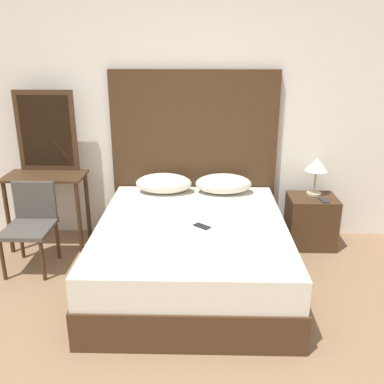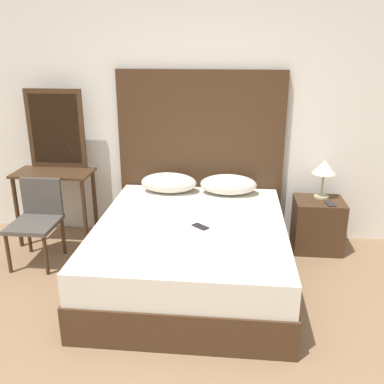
% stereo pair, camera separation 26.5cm
% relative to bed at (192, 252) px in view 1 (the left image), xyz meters
% --- Properties ---
extents(wall_back, '(10.00, 0.06, 2.70)m').
position_rel_bed_xyz_m(wall_back, '(0.07, 1.10, 1.06)').
color(wall_back, white).
rests_on(wall_back, ground_plane).
extents(bed, '(1.68, 2.00, 0.58)m').
position_rel_bed_xyz_m(bed, '(0.00, 0.00, 0.00)').
color(bed, '#422B19').
rests_on(bed, ground_plane).
extents(headboard, '(1.76, 0.05, 1.82)m').
position_rel_bed_xyz_m(headboard, '(0.00, 1.02, 0.62)').
color(headboard, '#422B19').
rests_on(headboard, ground_plane).
extents(pillow_left, '(0.58, 0.33, 0.21)m').
position_rel_bed_xyz_m(pillow_left, '(-0.31, 0.78, 0.40)').
color(pillow_left, silver).
rests_on(pillow_left, bed).
extents(pillow_right, '(0.58, 0.33, 0.21)m').
position_rel_bed_xyz_m(pillow_right, '(0.31, 0.78, 0.40)').
color(pillow_right, silver).
rests_on(pillow_right, bed).
extents(phone_on_bed, '(0.16, 0.15, 0.01)m').
position_rel_bed_xyz_m(phone_on_bed, '(0.09, -0.09, 0.30)').
color(phone_on_bed, '#232328').
rests_on(phone_on_bed, bed).
extents(nightstand, '(0.49, 0.42, 0.55)m').
position_rel_bed_xyz_m(nightstand, '(1.25, 0.77, -0.01)').
color(nightstand, '#422B19').
rests_on(nightstand, ground_plane).
extents(table_lamp, '(0.24, 0.24, 0.40)m').
position_rel_bed_xyz_m(table_lamp, '(1.28, 0.85, 0.57)').
color(table_lamp, tan).
rests_on(table_lamp, nightstand).
extents(phone_on_nightstand, '(0.09, 0.16, 0.01)m').
position_rel_bed_xyz_m(phone_on_nightstand, '(1.33, 0.67, 0.27)').
color(phone_on_nightstand, '#232328').
rests_on(phone_on_nightstand, nightstand).
extents(vanity_desk, '(0.81, 0.42, 0.79)m').
position_rel_bed_xyz_m(vanity_desk, '(-1.52, 0.69, 0.33)').
color(vanity_desk, '#422B19').
rests_on(vanity_desk, ground_plane).
extents(vanity_mirror, '(0.61, 0.03, 0.83)m').
position_rel_bed_xyz_m(vanity_mirror, '(-1.52, 0.87, 0.92)').
color(vanity_mirror, '#422B19').
rests_on(vanity_mirror, vanity_desk).
extents(chair, '(0.43, 0.49, 0.81)m').
position_rel_bed_xyz_m(chair, '(-1.54, 0.27, 0.18)').
color(chair, '#4C4742').
rests_on(chair, ground_plane).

